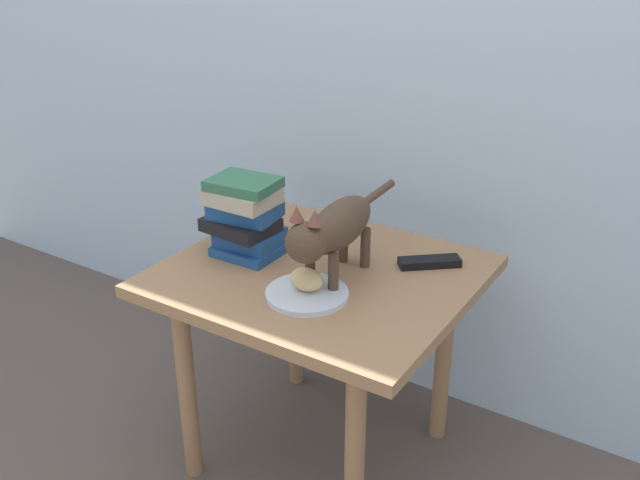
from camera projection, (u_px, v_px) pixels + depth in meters
name	position (u px, v px, depth m)	size (l,w,h in m)	color
ground_plane	(320.00, 452.00, 1.93)	(6.00, 6.00, 0.00)	brown
back_panel	(412.00, 15.00, 1.80)	(4.00, 0.04, 2.20)	silver
side_table	(320.00, 299.00, 1.73)	(0.71, 0.64, 0.56)	#9E724C
plate	(307.00, 294.00, 1.57)	(0.19, 0.19, 0.01)	silver
bread_roll	(306.00, 279.00, 1.57)	(0.08, 0.06, 0.05)	#E0BC7A
cat	(334.00, 229.00, 1.59)	(0.10, 0.48, 0.23)	#4C3828
book_stack	(245.00, 216.00, 1.74)	(0.19, 0.15, 0.20)	#1E4C8C
tv_remote	(429.00, 262.00, 1.71)	(0.15, 0.04, 0.02)	black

